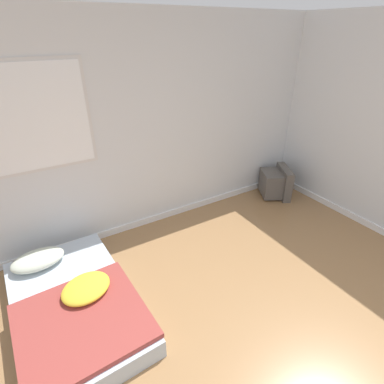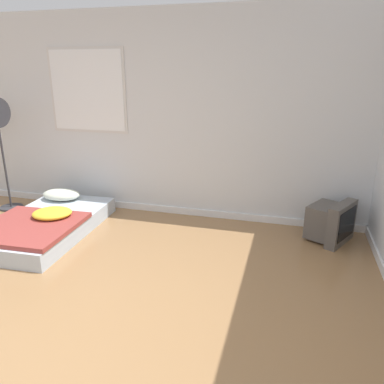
{
  "view_description": "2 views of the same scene",
  "coord_description": "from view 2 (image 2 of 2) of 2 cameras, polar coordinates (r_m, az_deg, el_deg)",
  "views": [
    {
      "loc": [
        -1.2,
        -0.37,
        2.38
      ],
      "look_at": [
        0.41,
        2.29,
        0.68
      ],
      "focal_mm": 28.0,
      "sensor_mm": 36.0,
      "label": 1
    },
    {
      "loc": [
        1.66,
        -1.66,
        1.89
      ],
      "look_at": [
        0.62,
        2.12,
        0.59
      ],
      "focal_mm": 35.0,
      "sensor_mm": 36.0,
      "label": 2
    }
  ],
  "objects": [
    {
      "name": "crt_tv",
      "position": [
        4.57,
        20.4,
        -4.28
      ],
      "size": [
        0.58,
        0.61,
        0.47
      ],
      "color": "#56514C",
      "rests_on": "ground_plane"
    },
    {
      "name": "mattress_bed",
      "position": [
        4.84,
        -21.38,
        -4.41
      ],
      "size": [
        1.09,
        1.77,
        0.34
      ],
      "color": "silver",
      "rests_on": "ground_plane"
    },
    {
      "name": "wall_back",
      "position": [
        4.93,
        -4.8,
        11.26
      ],
      "size": [
        7.61,
        0.08,
        2.6
      ],
      "color": "silver",
      "rests_on": "ground_plane"
    },
    {
      "name": "ground_plane",
      "position": [
        3.01,
        -24.67,
        -22.55
      ],
      "size": [
        20.0,
        20.0,
        0.0
      ],
      "primitive_type": "plane",
      "color": "#997047"
    }
  ]
}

